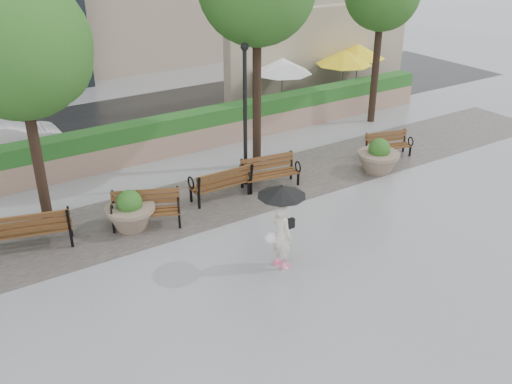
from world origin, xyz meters
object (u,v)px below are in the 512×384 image
bench_0 (31,237)px  bench_3 (270,178)px  bench_4 (388,150)px  planter_right (378,159)px  lamppost (245,125)px  pedestrian (282,218)px  bench_1 (147,216)px  bench_2 (222,189)px  car_right (2,140)px  planter_left (131,214)px

bench_0 → bench_3: bench_0 is taller
bench_3 → bench_4: bearing=7.0°
planter_right → lamppost: lamppost is taller
pedestrian → bench_0: bearing=46.5°
bench_0 → planter_right: (10.77, -1.23, 0.12)m
bench_4 → lamppost: 5.67m
bench_4 → bench_1: bearing=-164.9°
bench_2 → car_right: 8.39m
bench_1 → lamppost: bearing=37.7°
bench_0 → car_right: size_ratio=0.54×
planter_right → car_right: car_right is taller
bench_0 → bench_1: (2.90, -0.53, -0.03)m
planter_left → lamppost: bearing=10.4°
planter_left → bench_4: bearing=-0.5°
bench_1 → bench_4: (9.07, 0.05, -0.04)m
pedestrian → bench_3: bearing=-34.3°
bench_1 → planter_left: planter_left is taller
bench_3 → planter_right: 3.77m
planter_left → car_right: car_right is taller
lamppost → car_right: size_ratio=1.10×
bench_4 → planter_left: bearing=-165.7°
bench_0 → bench_3: (7.12, -0.28, -0.04)m
bench_3 → planter_left: planter_left is taller
bench_1 → planter_right: 7.90m
bench_3 → pedestrian: bearing=-111.6°
car_right → pedestrian: bearing=-158.6°
bench_0 → pedestrian: size_ratio=1.03×
bench_4 → car_right: bearing=162.2°
bench_4 → lamppost: bearing=-174.1°
bench_4 → lamppost: (-5.35, 0.84, 1.69)m
bench_2 → planter_left: bearing=5.1°
bench_2 → pedestrian: 4.09m
lamppost → car_right: bearing=133.0°
bench_4 → pedestrian: bearing=-138.4°
bench_2 → car_right: (-4.77, 6.90, 0.36)m
bench_2 → bench_4: size_ratio=1.12×
bench_3 → car_right: size_ratio=0.46×
bench_2 → pedestrian: size_ratio=0.89×
bench_3 → planter_right: size_ratio=1.37×
bench_4 → pedestrian: pedestrian is taller
bench_1 → bench_2: size_ratio=1.04×
lamppost → car_right: lamppost is taller
bench_4 → planter_right: size_ratio=1.23×
bench_3 → lamppost: size_ratio=0.42×
bench_1 → planter_left: bearing=-174.6°
pedestrian → car_right: bearing=17.6°
bench_0 → bench_2: bearing=-166.4°
bench_1 → planter_right: (7.87, -0.69, 0.15)m
planter_left → car_right: (-1.83, 7.13, 0.23)m
bench_4 → car_right: (-11.29, 7.22, 0.41)m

